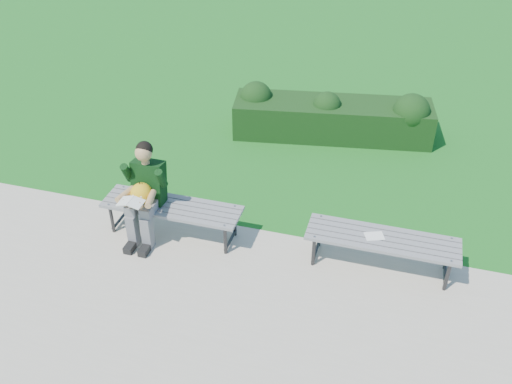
{
  "coord_description": "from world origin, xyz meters",
  "views": [
    {
      "loc": [
        1.62,
        -5.71,
        4.75
      ],
      "look_at": [
        0.04,
        -0.22,
        0.78
      ],
      "focal_mm": 40.0,
      "sensor_mm": 36.0,
      "label": 1
    }
  ],
  "objects_px": {
    "bench_left": "(172,209)",
    "seated_boy": "(144,190)",
    "bench_right": "(382,241)",
    "hedge": "(334,116)",
    "paper_sheet": "(374,236)"
  },
  "relations": [
    {
      "from": "bench_left",
      "to": "seated_boy",
      "type": "height_order",
      "value": "seated_boy"
    },
    {
      "from": "bench_right",
      "to": "seated_boy",
      "type": "bearing_deg",
      "value": -176.26
    },
    {
      "from": "hedge",
      "to": "bench_left",
      "type": "bearing_deg",
      "value": -115.51
    },
    {
      "from": "bench_left",
      "to": "hedge",
      "type": "bearing_deg",
      "value": 64.49
    },
    {
      "from": "seated_boy",
      "to": "bench_right",
      "type": "bearing_deg",
      "value": 3.74
    },
    {
      "from": "hedge",
      "to": "bench_left",
      "type": "xyz_separation_m",
      "value": [
        -1.54,
        -3.24,
        0.05
      ]
    },
    {
      "from": "hedge",
      "to": "bench_left",
      "type": "relative_size",
      "value": 1.86
    },
    {
      "from": "paper_sheet",
      "to": "bench_left",
      "type": "bearing_deg",
      "value": -177.9
    },
    {
      "from": "hedge",
      "to": "bench_right",
      "type": "height_order",
      "value": "hedge"
    },
    {
      "from": "hedge",
      "to": "bench_right",
      "type": "relative_size",
      "value": 1.86
    },
    {
      "from": "bench_left",
      "to": "seated_boy",
      "type": "distance_m",
      "value": 0.44
    },
    {
      "from": "bench_left",
      "to": "paper_sheet",
      "type": "distance_m",
      "value": 2.56
    },
    {
      "from": "hedge",
      "to": "bench_left",
      "type": "height_order",
      "value": "hedge"
    },
    {
      "from": "hedge",
      "to": "paper_sheet",
      "type": "height_order",
      "value": "hedge"
    },
    {
      "from": "bench_right",
      "to": "seated_boy",
      "type": "distance_m",
      "value": 2.98
    }
  ]
}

